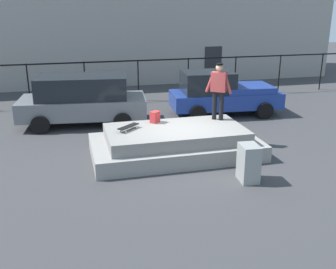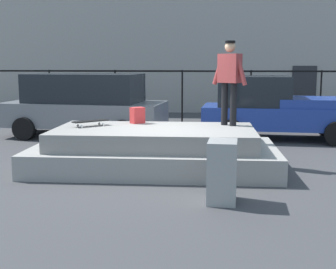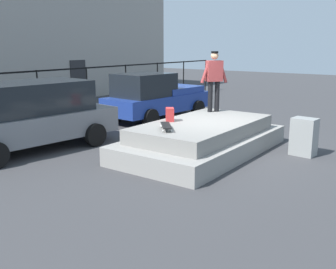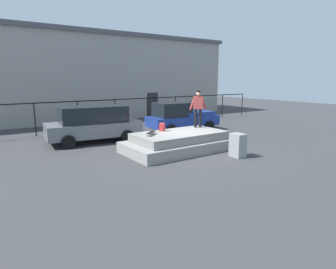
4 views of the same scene
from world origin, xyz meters
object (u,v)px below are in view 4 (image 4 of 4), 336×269
at_px(skateboard, 151,133).
at_px(car_grey_hatchback_near, 93,123).
at_px(skateboarder, 198,106).
at_px(car_blue_pickup_mid, 181,117).
at_px(utility_box, 238,145).
at_px(backpack, 162,127).

distance_m(skateboard, car_grey_hatchback_near, 3.91).
height_order(skateboarder, skateboard, skateboarder).
xyz_separation_m(car_blue_pickup_mid, utility_box, (-1.71, -6.10, -0.39)).
bearing_deg(skateboard, utility_box, -42.22).
xyz_separation_m(car_grey_hatchback_near, utility_box, (3.76, -6.17, -0.47)).
bearing_deg(skateboarder, car_blue_pickup_mid, 65.96).
distance_m(backpack, utility_box, 3.47).
relative_size(skateboard, backpack, 2.03).
height_order(backpack, car_grey_hatchback_near, car_grey_hatchback_near).
height_order(backpack, utility_box, backpack).
bearing_deg(skateboarder, backpack, 174.87).
bearing_deg(skateboard, car_blue_pickup_mid, 40.20).
relative_size(car_grey_hatchback_near, car_blue_pickup_mid, 1.06).
bearing_deg(backpack, car_grey_hatchback_near, 82.01).
bearing_deg(car_grey_hatchback_near, backpack, -57.94).
distance_m(skateboarder, backpack, 2.16).
height_order(skateboarder, backpack, skateboarder).
height_order(skateboarder, car_blue_pickup_mid, skateboarder).
relative_size(skateboard, car_grey_hatchback_near, 0.15).
xyz_separation_m(backpack, utility_box, (1.75, -2.96, -0.52)).
relative_size(backpack, car_grey_hatchback_near, 0.07).
bearing_deg(skateboarder, utility_box, -94.67).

